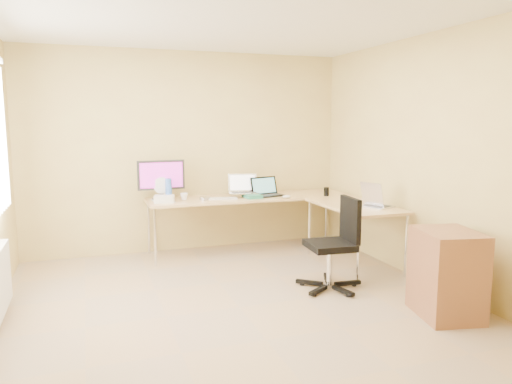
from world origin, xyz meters
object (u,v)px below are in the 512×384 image
object	(u,v)px
laptop_center	(243,184)
laptop_return	(378,197)
keyboard	(221,198)
desk_main	(250,224)
desk_return	(354,235)
desk_fan	(162,189)
cabinet	(447,276)
office_chair	(330,241)
laptop_black	(268,187)
monitor	(161,180)
water_bottle	(169,190)
mug	(184,197)

from	to	relation	value
laptop_center	laptop_return	xyz separation A→B (m)	(1.21, -1.25, -0.05)
laptop_center	keyboard	xyz separation A→B (m)	(-0.33, -0.10, -0.16)
laptop_center	desk_main	bearing A→B (deg)	9.93
desk_return	desk_fan	world-z (taller)	desk_fan
laptop_center	cabinet	xyz separation A→B (m)	(1.02, -2.63, -0.54)
desk_return	laptop_center	bearing A→B (deg)	136.67
laptop_center	office_chair	world-z (taller)	laptop_center
desk_main	laptop_black	bearing A→B (deg)	-12.96
monitor	water_bottle	size ratio (longest dim) A/B	2.07
desk_return	water_bottle	bearing A→B (deg)	154.63
desk_main	mug	xyz separation A→B (m)	(-0.87, -0.01, 0.41)
office_chair	cabinet	xyz separation A→B (m)	(0.64, -0.97, -0.14)
monitor	mug	bearing A→B (deg)	-24.85
keyboard	laptop_center	bearing A→B (deg)	25.89
laptop_return	desk_main	bearing A→B (deg)	21.09
monitor	desk_fan	size ratio (longest dim) A/B	2.23
monitor	office_chair	world-z (taller)	monitor
keyboard	mug	world-z (taller)	mug
laptop_center	monitor	bearing A→B (deg)	-175.23
desk_main	monitor	bearing A→B (deg)	175.25
desk_fan	laptop_return	bearing A→B (deg)	-14.36
monitor	laptop_return	bearing A→B (deg)	-33.39
desk_main	laptop_return	world-z (taller)	laptop_return
keyboard	desk_fan	world-z (taller)	desk_fan
desk_return	mug	bearing A→B (deg)	151.80
mug	office_chair	size ratio (longest dim) A/B	0.10
water_bottle	laptop_black	bearing A→B (deg)	-0.80
desk_return	water_bottle	xyz separation A→B (m)	(-2.03, 0.96, 0.51)
laptop_center	laptop_return	world-z (taller)	laptop_center
water_bottle	cabinet	xyz separation A→B (m)	(2.00, -2.60, -0.51)
laptop_return	office_chair	bearing A→B (deg)	95.90
laptop_black	laptop_return	size ratio (longest dim) A/B	1.11
desk_return	desk_fan	bearing A→B (deg)	152.42
mug	water_bottle	size ratio (longest dim) A/B	0.33
laptop_black	cabinet	bearing A→B (deg)	-88.79
desk_main	laptop_return	size ratio (longest dim) A/B	7.42
laptop_return	desk_return	bearing A→B (deg)	10.37
monitor	water_bottle	bearing A→B (deg)	-65.07
desk_return	laptop_return	xyz separation A→B (m)	(0.15, -0.25, 0.48)
desk_return	cabinet	bearing A→B (deg)	-91.33
laptop_black	cabinet	xyz separation A→B (m)	(0.70, -2.58, -0.49)
desk_main	desk_fan	world-z (taller)	desk_fan
desk_main	mug	bearing A→B (deg)	-179.17
desk_return	keyboard	world-z (taller)	keyboard
desk_return	laptop_black	bearing A→B (deg)	128.11
laptop_center	water_bottle	xyz separation A→B (m)	(-0.97, -0.04, -0.03)
keyboard	desk_fan	xyz separation A→B (m)	(-0.71, 0.20, 0.12)
desk_return	office_chair	bearing A→B (deg)	-135.44
laptop_center	keyboard	world-z (taller)	laptop_center
desk_return	desk_fan	xyz separation A→B (m)	(-2.10, 1.10, 0.50)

